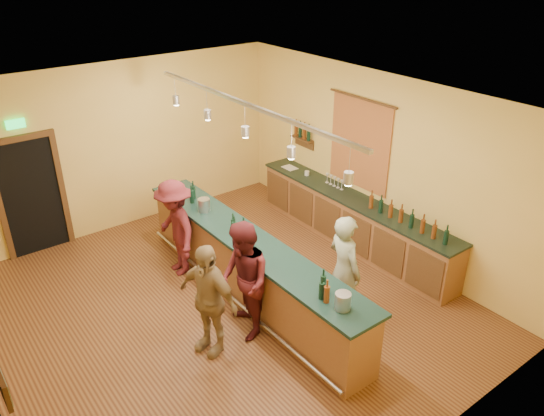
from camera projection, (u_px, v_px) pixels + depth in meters
floor at (223, 307)px, 8.22m from camera, size 7.00×7.00×0.00m
ceiling at (212, 105)px, 6.78m from camera, size 6.50×7.00×0.02m
wall_back at (119, 147)px, 9.99m from camera, size 6.50×0.02×3.20m
wall_front at (414, 353)px, 5.01m from camera, size 6.50×0.02×3.20m
wall_right at (376, 164)px, 9.25m from camera, size 0.02×7.00×3.20m
doorway at (31, 194)px, 9.27m from camera, size 1.15×0.09×2.48m
tapestry at (360, 144)px, 9.41m from camera, size 0.03×1.40×1.60m
bottle_shelf at (303, 133)px, 10.53m from camera, size 0.17×0.55×0.54m
back_counter at (353, 221)px, 9.73m from camera, size 0.60×4.55×1.27m
tasting_bar at (248, 263)px, 8.22m from camera, size 0.73×5.10×1.38m
pendant_track at (245, 115)px, 7.15m from camera, size 0.11×4.60×0.50m
bartender at (344, 270)px, 7.59m from camera, size 0.48×0.67×1.73m
customer_a at (244, 281)px, 7.32m from camera, size 0.90×1.02×1.76m
customer_b at (208, 299)px, 7.03m from camera, size 0.67×1.05×1.66m
customer_c at (175, 228)px, 8.75m from camera, size 0.73×1.15×1.68m
bar_stool at (238, 231)px, 9.37m from camera, size 0.31×0.31×0.63m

